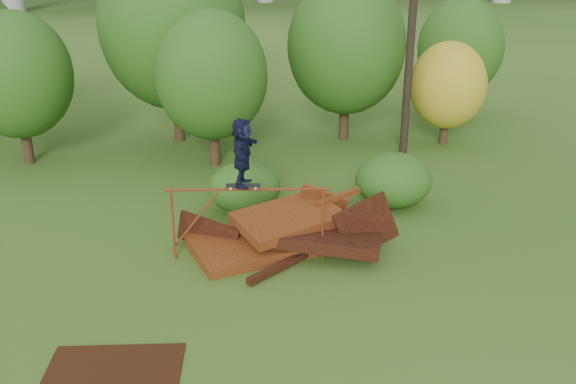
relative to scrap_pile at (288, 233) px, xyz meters
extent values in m
plane|color=#2D5116|center=(0.74, -2.24, -0.40)|extent=(240.00, 240.00, 0.00)
cube|color=#47180C|center=(-0.75, 0.04, -0.22)|extent=(3.59, 2.69, 0.53)
cube|color=black|center=(0.75, -0.26, 0.02)|extent=(3.41, 2.78, 0.57)
cube|color=#47180C|center=(0.05, 0.24, 0.30)|extent=(2.98, 2.45, 0.53)
cube|color=black|center=(1.85, -0.46, 0.25)|extent=(1.78, 0.22, 1.73)
cube|color=#47180C|center=(1.05, 1.04, 0.15)|extent=(1.41, 0.86, 1.49)
cube|color=black|center=(-1.95, 0.44, -0.05)|extent=(1.55, 0.91, 1.10)
cube|color=black|center=(-0.45, -1.16, -0.28)|extent=(1.67, 1.24, 0.16)
cube|color=#47180C|center=(1.45, 0.74, 0.55)|extent=(1.31, 0.56, 0.33)
cylinder|color=maroon|center=(-2.79, -0.07, 0.50)|extent=(0.06, 0.06, 1.79)
cylinder|color=maroon|center=(0.70, -0.67, 0.50)|extent=(0.06, 0.06, 1.79)
cylinder|color=maroon|center=(-1.04, -0.37, 1.39)|extent=(3.79, 0.71, 0.06)
cube|color=black|center=(-1.13, -0.35, 1.50)|extent=(0.83, 0.35, 0.03)
cylinder|color=white|center=(-1.43, -0.39, 1.45)|extent=(0.06, 0.04, 0.06)
cylinder|color=white|center=(-1.40, -0.22, 1.45)|extent=(0.06, 0.04, 0.06)
cylinder|color=white|center=(-0.86, -0.49, 1.45)|extent=(0.06, 0.04, 0.06)
cylinder|color=white|center=(-0.84, -0.32, 1.45)|extent=(0.06, 0.04, 0.06)
imported|color=black|center=(-1.13, -0.35, 2.30)|extent=(0.90, 1.54, 1.59)
cube|color=black|center=(-4.03, -4.30, -0.38)|extent=(2.64, 2.06, 0.03)
cylinder|color=black|center=(-7.48, 8.04, 0.44)|extent=(0.34, 0.34, 1.67)
ellipsoid|color=#1C4512|center=(-7.48, 8.04, 2.63)|extent=(3.63, 3.63, 4.17)
cylinder|color=black|center=(-2.33, 9.73, 0.76)|extent=(0.40, 0.40, 2.32)
ellipsoid|color=#1C4512|center=(-2.33, 9.73, 3.89)|extent=(5.26, 5.26, 6.05)
cylinder|color=black|center=(-1.24, 6.65, 0.45)|extent=(0.34, 0.34, 1.69)
ellipsoid|color=#1C4512|center=(-1.24, 6.65, 2.67)|extent=(3.67, 3.67, 4.22)
cylinder|color=black|center=(3.85, 8.71, 0.55)|extent=(0.36, 0.36, 1.89)
ellipsoid|color=#1C4512|center=(3.85, 8.71, 3.12)|extent=(4.32, 4.32, 4.97)
cylinder|color=black|center=(7.33, 7.35, 0.20)|extent=(0.30, 0.30, 1.19)
ellipsoid|color=#A58C19|center=(7.33, 7.35, 1.83)|extent=(2.76, 2.76, 3.17)
cylinder|color=black|center=(9.41, 10.95, 0.41)|extent=(0.34, 0.34, 1.61)
ellipsoid|color=#1C4512|center=(9.41, 10.95, 2.54)|extent=(3.54, 3.54, 4.07)
ellipsoid|color=#1C4512|center=(-0.76, 2.54, 0.31)|extent=(2.03, 1.88, 1.41)
ellipsoid|color=#1C4512|center=(3.47, 2.11, 0.38)|extent=(2.19, 2.01, 1.55)
cylinder|color=black|center=(5.52, 6.69, 4.39)|extent=(0.28, 0.28, 9.57)
camera|label=1|loc=(-2.75, -14.08, 6.84)|focal=40.00mm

